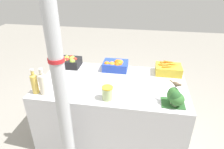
# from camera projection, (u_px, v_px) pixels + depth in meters

# --- Properties ---
(ground_plane) EXTENTS (10.00, 10.00, 0.00)m
(ground_plane) POSITION_uv_depth(u_px,v_px,m) (112.00, 131.00, 2.63)
(ground_plane) COLOR gray
(market_table) EXTENTS (1.67, 0.93, 0.74)m
(market_table) POSITION_uv_depth(u_px,v_px,m) (112.00, 108.00, 2.46)
(market_table) COLOR silver
(market_table) RESTS_ON ground_plane
(support_pole) EXTENTS (0.13, 0.13, 2.36)m
(support_pole) POSITION_uv_depth(u_px,v_px,m) (58.00, 74.00, 1.53)
(support_pole) COLOR #B7BABF
(support_pole) RESTS_ON ground_plane
(apple_crate) EXTENTS (0.31, 0.23, 0.14)m
(apple_crate) POSITION_uv_depth(u_px,v_px,m) (69.00, 62.00, 2.63)
(apple_crate) COLOR black
(apple_crate) RESTS_ON market_table
(orange_crate) EXTENTS (0.31, 0.23, 0.15)m
(orange_crate) POSITION_uv_depth(u_px,v_px,m) (116.00, 65.00, 2.53)
(orange_crate) COLOR #2847B7
(orange_crate) RESTS_ON market_table
(carrot_crate) EXTENTS (0.31, 0.23, 0.14)m
(carrot_crate) POSITION_uv_depth(u_px,v_px,m) (168.00, 69.00, 2.45)
(carrot_crate) COLOR gold
(carrot_crate) RESTS_ON market_table
(broccoli_pile) EXTENTS (0.22, 0.20, 0.18)m
(broccoli_pile) POSITION_uv_depth(u_px,v_px,m) (175.00, 98.00, 1.86)
(broccoli_pile) COLOR #2D602D
(broccoli_pile) RESTS_ON market_table
(juice_bottle_golden) EXTENTS (0.07, 0.07, 0.27)m
(juice_bottle_golden) POSITION_uv_depth(u_px,v_px,m) (34.00, 83.00, 2.04)
(juice_bottle_golden) COLOR gold
(juice_bottle_golden) RESTS_ON market_table
(juice_bottle_cloudy) EXTENTS (0.08, 0.08, 0.29)m
(juice_bottle_cloudy) POSITION_uv_depth(u_px,v_px,m) (43.00, 83.00, 2.02)
(juice_bottle_cloudy) COLOR beige
(juice_bottle_cloudy) RESTS_ON market_table
(pickle_jar) EXTENTS (0.11, 0.11, 0.14)m
(pickle_jar) POSITION_uv_depth(u_px,v_px,m) (107.00, 93.00, 1.96)
(pickle_jar) COLOR #B2C684
(pickle_jar) RESTS_ON market_table
(sparrow_bird) EXTENTS (0.11, 0.10, 0.05)m
(sparrow_bird) POSITION_uv_depth(u_px,v_px,m) (177.00, 84.00, 1.83)
(sparrow_bird) COLOR #4C3D2D
(sparrow_bird) RESTS_ON broccoli_pile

